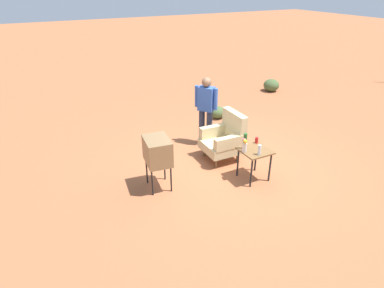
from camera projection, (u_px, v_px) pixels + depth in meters
The scene contains 11 objects.
ground_plane at pixel (230, 163), 7.14m from camera, with size 60.00×60.00×0.00m, color #A05B38.
armchair at pixel (225, 138), 7.12m from camera, with size 0.79×0.79×1.06m.
side_table at pixel (255, 154), 6.35m from camera, with size 0.56×0.56×0.65m.
tv_on_stand at pixel (158, 151), 5.97m from camera, with size 0.65×0.51×1.03m.
person_standing at pixel (206, 107), 7.58m from camera, with size 0.48×0.39×1.64m.
bottle_wine_green at pixel (245, 141), 6.29m from camera, with size 0.07×0.07×0.32m, color #1E5623.
soda_can_red at pixel (257, 140), 6.55m from camera, with size 0.07×0.07×0.12m, color red.
bottle_short_clear at pixel (259, 150), 6.09m from camera, with size 0.06×0.06×0.20m, color silver.
flower_vase at pixel (245, 145), 6.18m from camera, with size 0.15×0.10×0.27m.
shrub_near at pixel (217, 112), 9.38m from camera, with size 0.45×0.45×0.34m, color #475B33.
shrub_far at pixel (271, 85), 11.62m from camera, with size 0.55×0.55×0.43m, color #475B33.
Camera 1 is at (5.10, -3.57, 3.60)m, focal length 30.51 mm.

